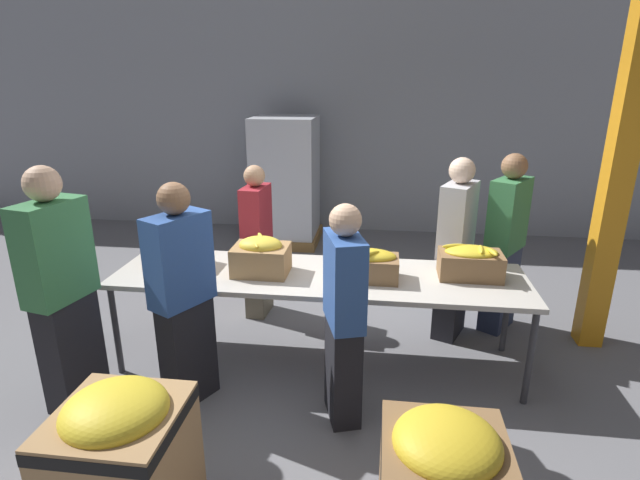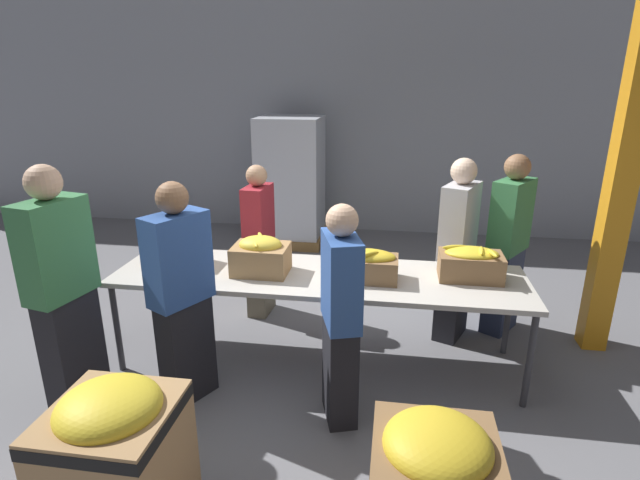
{
  "view_description": "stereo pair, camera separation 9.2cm",
  "coord_description": "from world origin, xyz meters",
  "px_view_note": "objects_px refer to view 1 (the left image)",
  "views": [
    {
      "loc": [
        0.48,
        -3.66,
        2.32
      ],
      "look_at": [
        -0.01,
        0.15,
        1.03
      ],
      "focal_mm": 28.0,
      "sensor_mm": 36.0,
      "label": 1
    },
    {
      "loc": [
        0.57,
        -3.65,
        2.32
      ],
      "look_at": [
        -0.01,
        0.15,
        1.03
      ],
      "focal_mm": 28.0,
      "sensor_mm": 36.0,
      "label": 2
    }
  ],
  "objects_px": {
    "donation_bin_0": "(122,455)",
    "banana_box_1": "(261,255)",
    "volunteer_1": "(183,298)",
    "support_pillar": "(629,116)",
    "banana_box_0": "(180,252)",
    "volunteer_3": "(62,293)",
    "banana_box_2": "(367,264)",
    "banana_box_3": "(470,262)",
    "volunteer_4": "(257,242)",
    "pallet_stack_0": "(286,182)",
    "volunteer_2": "(455,251)",
    "volunteer_5": "(344,318)",
    "sorting_table": "(319,279)",
    "volunteer_0": "(505,245)"
  },
  "relations": [
    {
      "from": "banana_box_2",
      "to": "volunteer_2",
      "type": "distance_m",
      "value": 1.01
    },
    {
      "from": "volunteer_4",
      "to": "volunteer_2",
      "type": "bearing_deg",
      "value": 87.58
    },
    {
      "from": "volunteer_1",
      "to": "pallet_stack_0",
      "type": "relative_size",
      "value": 0.93
    },
    {
      "from": "volunteer_2",
      "to": "volunteer_5",
      "type": "height_order",
      "value": "volunteer_2"
    },
    {
      "from": "volunteer_3",
      "to": "volunteer_4",
      "type": "relative_size",
      "value": 1.17
    },
    {
      "from": "banana_box_0",
      "to": "volunteer_3",
      "type": "relative_size",
      "value": 0.25
    },
    {
      "from": "sorting_table",
      "to": "volunteer_1",
      "type": "xyz_separation_m",
      "value": [
        -0.89,
        -0.61,
        0.07
      ]
    },
    {
      "from": "donation_bin_0",
      "to": "pallet_stack_0",
      "type": "distance_m",
      "value": 4.84
    },
    {
      "from": "banana_box_0",
      "to": "donation_bin_0",
      "type": "xyz_separation_m",
      "value": [
        0.36,
        -1.76,
        -0.47
      ]
    },
    {
      "from": "volunteer_2",
      "to": "volunteer_5",
      "type": "xyz_separation_m",
      "value": [
        -0.88,
        -1.3,
        -0.05
      ]
    },
    {
      "from": "banana_box_2",
      "to": "support_pillar",
      "type": "bearing_deg",
      "value": 18.67
    },
    {
      "from": "pallet_stack_0",
      "to": "banana_box_1",
      "type": "bearing_deg",
      "value": -82.47
    },
    {
      "from": "banana_box_1",
      "to": "volunteer_2",
      "type": "bearing_deg",
      "value": 22.42
    },
    {
      "from": "volunteer_5",
      "to": "sorting_table",
      "type": "bearing_deg",
      "value": 3.46
    },
    {
      "from": "pallet_stack_0",
      "to": "donation_bin_0",
      "type": "bearing_deg",
      "value": -89.19
    },
    {
      "from": "donation_bin_0",
      "to": "banana_box_1",
      "type": "bearing_deg",
      "value": 78.26
    },
    {
      "from": "volunteer_2",
      "to": "pallet_stack_0",
      "type": "xyz_separation_m",
      "value": [
        -2.01,
        2.49,
        0.05
      ]
    },
    {
      "from": "volunteer_4",
      "to": "volunteer_5",
      "type": "relative_size",
      "value": 0.97
    },
    {
      "from": "banana_box_1",
      "to": "volunteer_1",
      "type": "relative_size",
      "value": 0.27
    },
    {
      "from": "sorting_table",
      "to": "volunteer_2",
      "type": "relative_size",
      "value": 1.98
    },
    {
      "from": "banana_box_3",
      "to": "volunteer_4",
      "type": "relative_size",
      "value": 0.32
    },
    {
      "from": "volunteer_5",
      "to": "donation_bin_0",
      "type": "xyz_separation_m",
      "value": [
        -1.06,
        -1.03,
        -0.34
      ]
    },
    {
      "from": "banana_box_2",
      "to": "banana_box_3",
      "type": "height_order",
      "value": "banana_box_3"
    },
    {
      "from": "banana_box_0",
      "to": "volunteer_5",
      "type": "distance_m",
      "value": 1.61
    },
    {
      "from": "support_pillar",
      "to": "volunteer_2",
      "type": "bearing_deg",
      "value": -179.75
    },
    {
      "from": "volunteer_0",
      "to": "volunteer_3",
      "type": "height_order",
      "value": "volunteer_3"
    },
    {
      "from": "banana_box_3",
      "to": "volunteer_4",
      "type": "height_order",
      "value": "volunteer_4"
    },
    {
      "from": "banana_box_1",
      "to": "donation_bin_0",
      "type": "relative_size",
      "value": 0.53
    },
    {
      "from": "banana_box_1",
      "to": "volunteer_3",
      "type": "xyz_separation_m",
      "value": [
        -1.23,
        -0.73,
        -0.07
      ]
    },
    {
      "from": "banana_box_1",
      "to": "banana_box_2",
      "type": "xyz_separation_m",
      "value": [
        0.85,
        -0.01,
        -0.03
      ]
    },
    {
      "from": "banana_box_0",
      "to": "banana_box_2",
      "type": "height_order",
      "value": "banana_box_2"
    },
    {
      "from": "volunteer_0",
      "to": "volunteer_2",
      "type": "relative_size",
      "value": 1.01
    },
    {
      "from": "volunteer_5",
      "to": "volunteer_0",
      "type": "bearing_deg",
      "value": -59.08
    },
    {
      "from": "volunteer_1",
      "to": "support_pillar",
      "type": "xyz_separation_m",
      "value": [
        3.26,
        1.24,
        1.18
      ]
    },
    {
      "from": "banana_box_1",
      "to": "volunteer_4",
      "type": "xyz_separation_m",
      "value": [
        -0.26,
        0.87,
        -0.19
      ]
    },
    {
      "from": "donation_bin_0",
      "to": "volunteer_4",
      "type": "bearing_deg",
      "value": 87.97
    },
    {
      "from": "volunteer_4",
      "to": "support_pillar",
      "type": "distance_m",
      "value": 3.34
    },
    {
      "from": "banana_box_3",
      "to": "pallet_stack_0",
      "type": "relative_size",
      "value": 0.27
    },
    {
      "from": "banana_box_2",
      "to": "volunteer_2",
      "type": "xyz_separation_m",
      "value": [
        0.75,
        0.67,
        -0.09
      ]
    },
    {
      "from": "volunteer_2",
      "to": "volunteer_4",
      "type": "xyz_separation_m",
      "value": [
        -1.85,
        0.21,
        -0.07
      ]
    },
    {
      "from": "volunteer_1",
      "to": "volunteer_5",
      "type": "height_order",
      "value": "volunteer_1"
    },
    {
      "from": "volunteer_1",
      "to": "donation_bin_0",
      "type": "height_order",
      "value": "volunteer_1"
    },
    {
      "from": "volunteer_1",
      "to": "support_pillar",
      "type": "height_order",
      "value": "support_pillar"
    },
    {
      "from": "volunteer_0",
      "to": "support_pillar",
      "type": "distance_m",
      "value": 1.41
    },
    {
      "from": "sorting_table",
      "to": "donation_bin_0",
      "type": "xyz_separation_m",
      "value": [
        -0.81,
        -1.71,
        -0.32
      ]
    },
    {
      "from": "banana_box_0",
      "to": "banana_box_3",
      "type": "relative_size",
      "value": 0.91
    },
    {
      "from": "banana_box_0",
      "to": "donation_bin_0",
      "type": "relative_size",
      "value": 0.53
    },
    {
      "from": "volunteer_0",
      "to": "volunteer_4",
      "type": "distance_m",
      "value": 2.33
    },
    {
      "from": "banana_box_2",
      "to": "banana_box_1",
      "type": "bearing_deg",
      "value": 179.49
    },
    {
      "from": "volunteer_3",
      "to": "banana_box_0",
      "type": "bearing_deg",
      "value": -20.53
    }
  ]
}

